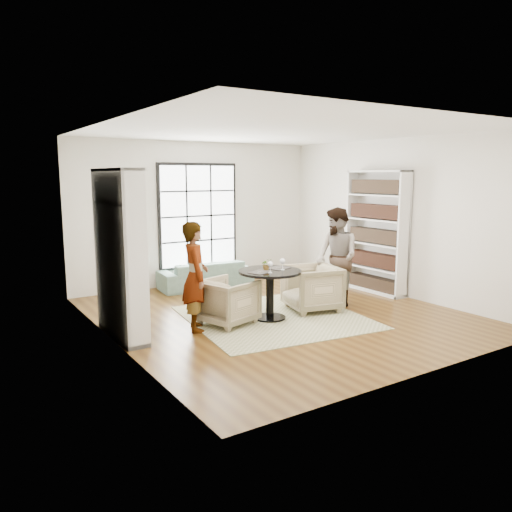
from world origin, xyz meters
TOP-DOWN VIEW (x-y plane):
  - ground at (0.00, 0.00)m, footprint 6.00×6.00m
  - room_shell at (0.00, 0.54)m, footprint 6.00×6.01m
  - rug at (-0.18, -0.14)m, footprint 3.00×3.00m
  - pedestal_table at (-0.29, -0.16)m, footprint 1.01×1.01m
  - sofa at (-0.11, 2.45)m, footprint 1.96×0.90m
  - armchair_left at (-0.99, -0.02)m, footprint 0.98×0.97m
  - armchair_right at (0.61, -0.11)m, footprint 1.03×1.01m
  - person_left at (-1.54, -0.02)m, footprint 0.56×0.69m
  - person_right at (1.16, -0.11)m, footprint 0.79×0.95m
  - placemat_left at (-0.51, -0.21)m, footprint 0.40×0.35m
  - placemat_right at (-0.07, -0.09)m, footprint 0.40×0.35m
  - cutlery_left at (-0.51, -0.21)m, footprint 0.20×0.25m
  - cutlery_right at (-0.07, -0.09)m, footprint 0.20×0.25m
  - wine_glass_left at (-0.40, -0.33)m, footprint 0.08×0.08m
  - wine_glass_right at (-0.10, -0.24)m, footprint 0.09×0.09m
  - flower_centerpiece at (-0.33, -0.12)m, footprint 0.20×0.18m

SIDE VIEW (x-z plane):
  - ground at x=0.00m, z-range 0.00..0.00m
  - rug at x=-0.18m, z-range 0.00..0.01m
  - sofa at x=-0.11m, z-range 0.00..0.56m
  - armchair_left at x=-0.99m, z-range 0.00..0.72m
  - armchair_right at x=0.61m, z-range 0.00..0.79m
  - pedestal_table at x=-0.29m, z-range 0.18..0.98m
  - placemat_left at x=-0.51m, z-range 0.80..0.81m
  - placemat_right at x=-0.07m, z-range 0.80..0.81m
  - cutlery_left at x=-0.51m, z-range 0.81..0.82m
  - cutlery_right at x=-0.07m, z-range 0.81..0.82m
  - person_left at x=-1.54m, z-range 0.00..1.64m
  - person_right at x=1.16m, z-range 0.00..1.75m
  - flower_centerpiece at x=-0.33m, z-range 0.80..0.99m
  - wine_glass_left at x=-0.40m, z-range 0.84..1.03m
  - wine_glass_right at x=-0.10m, z-range 0.84..1.03m
  - room_shell at x=0.00m, z-range -1.74..4.26m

